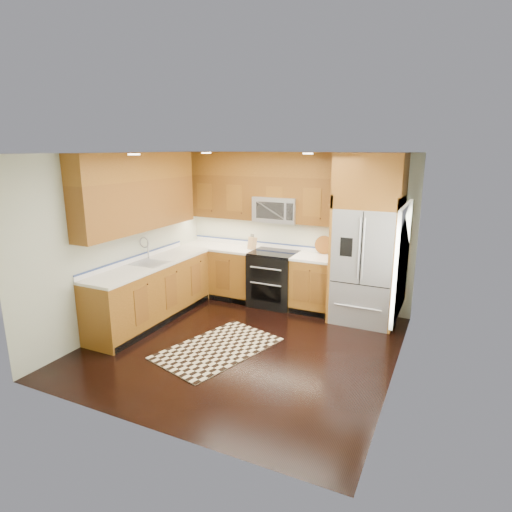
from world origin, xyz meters
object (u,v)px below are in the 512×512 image
at_px(rug, 218,348).
at_px(utensil_crock, 335,248).
at_px(knife_block, 252,243).
at_px(refrigerator, 367,240).
at_px(range, 273,279).

xyz_separation_m(rug, utensil_crock, (1.02, 2.10, 1.07)).
xyz_separation_m(knife_block, utensil_crock, (1.44, 0.14, 0.02)).
height_order(refrigerator, utensil_crock, refrigerator).
xyz_separation_m(range, knife_block, (-0.44, 0.07, 0.58)).
bearing_deg(range, rug, -90.49).
bearing_deg(utensil_crock, range, -168.36).
relative_size(range, utensil_crock, 2.44).
bearing_deg(utensil_crock, refrigerator, -23.92).
bearing_deg(rug, range, 105.91).
height_order(range, refrigerator, refrigerator).
distance_m(refrigerator, rug, 2.75).
height_order(range, rug, range).
height_order(rug, knife_block, knife_block).
bearing_deg(range, refrigerator, -1.40).
xyz_separation_m(range, utensil_crock, (1.00, 0.21, 0.60)).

